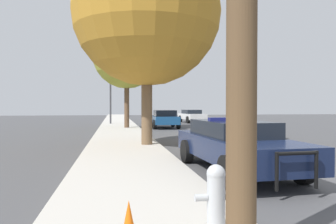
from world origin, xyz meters
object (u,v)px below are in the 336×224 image
car_background_midblock (164,118)px  fire_hydrant (216,194)px  tree_sidewalk_near (147,12)px  tree_sidewalk_mid (127,55)px  police_car (235,144)px  car_background_oncoming (192,116)px  traffic_light (129,86)px

car_background_midblock → fire_hydrant: bearing=-95.8°
tree_sidewalk_near → tree_sidewalk_mid: (-0.41, 10.78, -0.11)m
police_car → fire_hydrant: police_car is taller
police_car → car_background_oncoming: bearing=-104.2°
police_car → car_background_midblock: 16.95m
car_background_oncoming → tree_sidewalk_mid: size_ratio=0.56×
traffic_light → car_background_midblock: bearing=-62.1°
fire_hydrant → car_background_oncoming: car_background_oncoming is taller
fire_hydrant → tree_sidewalk_near: 10.68m
car_background_midblock → tree_sidewalk_mid: bearing=-163.2°
car_background_midblock → tree_sidewalk_near: 12.82m
tree_sidewalk_mid → car_background_oncoming: bearing=50.8°
fire_hydrant → traffic_light: 25.99m
traffic_light → tree_sidewalk_near: 16.53m
car_background_oncoming → tree_sidewalk_near: 21.05m
traffic_light → tree_sidewalk_mid: 5.96m
traffic_light → tree_sidewalk_mid: size_ratio=0.60×
police_car → traffic_light: bearing=-88.4°
fire_hydrant → tree_sidewalk_near: bearing=89.7°
tree_sidewalk_mid → car_background_midblock: bearing=15.6°
police_car → car_background_oncoming: (4.82, 24.71, -0.01)m
traffic_light → car_background_midblock: size_ratio=1.13×
fire_hydrant → tree_sidewalk_near: tree_sidewalk_near is taller
traffic_light → car_background_midblock: traffic_light is taller
police_car → fire_hydrant: 4.49m
car_background_midblock → tree_sidewalk_near: size_ratio=0.49×
fire_hydrant → car_background_midblock: size_ratio=0.20×
police_car → tree_sidewalk_mid: 16.94m
fire_hydrant → car_background_oncoming: (6.66, 28.81, 0.15)m
tree_sidewalk_near → police_car: bearing=-71.4°
fire_hydrant → tree_sidewalk_near: (0.04, 9.43, 5.01)m
fire_hydrant → car_background_oncoming: bearing=77.0°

